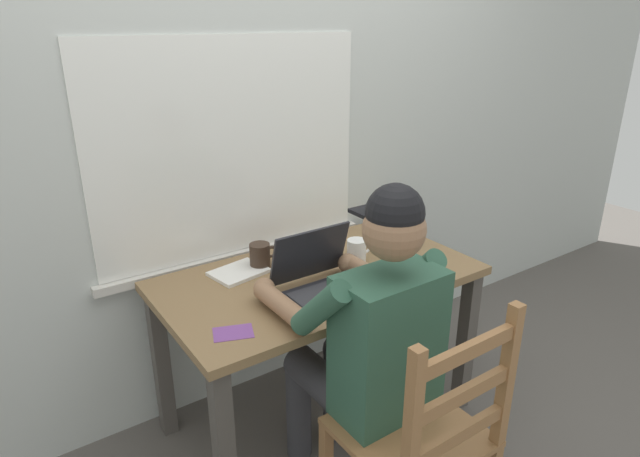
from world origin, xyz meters
name	(u,v)px	position (x,y,z in m)	size (l,w,h in m)	color
ground_plane	(319,416)	(0.00, 0.00, 0.00)	(8.00, 8.00, 0.00)	#56514C
back_wall	(261,113)	(0.00, 0.43, 1.30)	(6.00, 0.08, 2.60)	beige
desk	(319,297)	(0.00, 0.00, 0.61)	(1.27, 0.70, 0.71)	olive
seated_person	(367,336)	(-0.10, -0.43, 0.68)	(0.50, 0.60, 1.23)	#2D5642
wooden_chair	(422,439)	(-0.10, -0.71, 0.45)	(0.42, 0.42, 0.93)	olive
laptop	(323,278)	(-0.07, -0.13, 0.76)	(0.33, 0.29, 0.23)	#232328
computer_mouse	(384,278)	(0.17, -0.20, 0.73)	(0.06, 0.10, 0.03)	black
coffee_mug_white	(357,251)	(0.19, 0.00, 0.76)	(0.12, 0.08, 0.10)	white
coffee_mug_dark	(260,256)	(-0.16, 0.19, 0.76)	(0.12, 0.08, 0.10)	#38281E
book_stack_main	(392,241)	(0.42, 0.03, 0.74)	(0.17, 0.17, 0.07)	white
book_stack_side	(310,252)	(0.04, 0.13, 0.75)	(0.20, 0.16, 0.08)	#BC332D
paper_pile_near_laptop	(239,272)	(-0.26, 0.19, 0.72)	(0.21, 0.16, 0.01)	white
landscape_photo_print	(233,333)	(-0.48, -0.20, 0.71)	(0.13, 0.09, 0.00)	#7A4293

